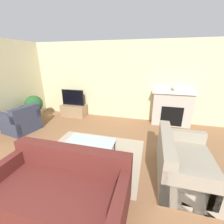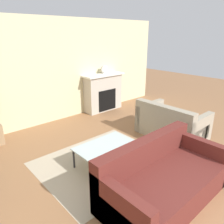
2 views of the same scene
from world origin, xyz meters
name	(u,v)px [view 2 (image 2 of 2)]	position (x,y,z in m)	size (l,w,h in m)	color
wall_back	(29,74)	(0.00, 4.72, 1.35)	(8.83, 0.06, 2.70)	beige
area_rug	(103,162)	(0.21, 2.18, 0.00)	(2.28, 1.89, 0.00)	#B7A88E
fireplace	(103,91)	(2.14, 4.49, 0.60)	(1.34, 0.45, 1.14)	#BCB2A3
couch_sectional	(163,180)	(0.27, 0.89, 0.29)	(1.97, 0.98, 0.82)	#5B231E
couch_loveseat	(171,124)	(2.11, 1.99, 0.29)	(0.96, 1.48, 0.82)	#9E937F
coffee_table	(106,147)	(0.21, 2.09, 0.35)	(1.08, 0.69, 0.39)	#333338
mantel_clock	(104,69)	(2.20, 4.49, 1.28)	(0.23, 0.07, 0.26)	beige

